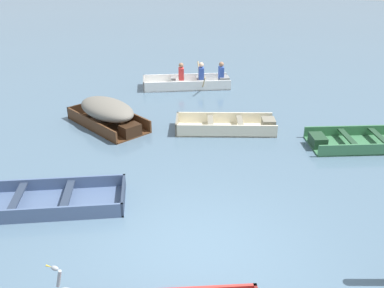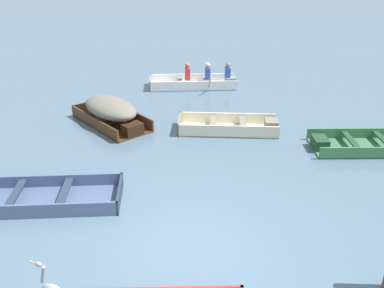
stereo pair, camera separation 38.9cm
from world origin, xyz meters
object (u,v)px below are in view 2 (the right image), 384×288
at_px(skiff_green_far_moored, 362,145).
at_px(skiff_slate_blue_outer_moored, 34,198).
at_px(skiff_cream_near_moored, 232,127).
at_px(skiff_dark_varnish_mid_moored, 111,110).
at_px(rowboat_white_with_crew, 199,81).

xyz_separation_m(skiff_green_far_moored, skiff_slate_blue_outer_moored, (-6.71, -4.51, -0.00)).
bearing_deg(skiff_slate_blue_outer_moored, skiff_cream_near_moored, 55.70).
distance_m(skiff_dark_varnish_mid_moored, skiff_slate_blue_outer_moored, 4.34).
relative_size(skiff_green_far_moored, skiff_slate_blue_outer_moored, 0.88).
xyz_separation_m(skiff_cream_near_moored, skiff_slate_blue_outer_moored, (-3.25, -4.77, -0.03)).
height_order(skiff_green_far_moored, rowboat_white_with_crew, rowboat_white_with_crew).
bearing_deg(skiff_green_far_moored, skiff_dark_varnish_mid_moored, -178.43).
xyz_separation_m(skiff_dark_varnish_mid_moored, rowboat_white_with_crew, (1.55, 4.23, -0.22)).
bearing_deg(rowboat_white_with_crew, skiff_dark_varnish_mid_moored, -110.16).
bearing_deg(skiff_dark_varnish_mid_moored, skiff_cream_near_moored, 7.20).
bearing_deg(skiff_dark_varnish_mid_moored, skiff_green_far_moored, 1.57).
bearing_deg(rowboat_white_with_crew, skiff_cream_near_moored, -62.52).
height_order(skiff_slate_blue_outer_moored, rowboat_white_with_crew, rowboat_white_with_crew).
bearing_deg(skiff_dark_varnish_mid_moored, rowboat_white_with_crew, 69.84).
xyz_separation_m(skiff_cream_near_moored, skiff_green_far_moored, (3.46, -0.25, -0.02)).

